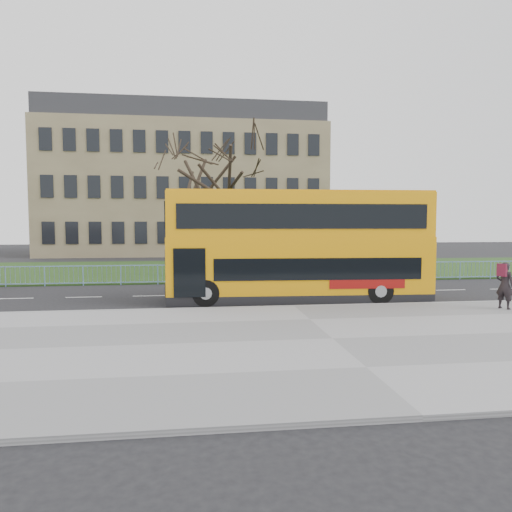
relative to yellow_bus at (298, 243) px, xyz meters
The scene contains 9 objects.
ground 2.62m from the yellow_bus, 147.00° to the right, with size 120.00×120.00×0.00m, color black.
pavement 7.57m from the yellow_bus, 94.76° to the right, with size 80.00×10.50×0.12m, color slate.
kerb 3.18m from the yellow_bus, 107.05° to the right, with size 80.00×0.20×0.14m, color gray.
grass_verge 14.15m from the yellow_bus, 92.44° to the left, with size 80.00×15.40×0.08m, color #1B3914.
guard_railing 6.55m from the yellow_bus, 95.46° to the left, with size 40.00×0.12×1.10m, color #759BD0, non-canonical shape.
bare_tree 10.65m from the yellow_bus, 110.50° to the left, with size 7.42×7.42×10.59m, color black, non-canonical shape.
civic_building 35.35m from the yellow_bus, 99.18° to the left, with size 30.00×15.00×14.00m, color #796A4C.
yellow_bus is the anchor object (origin of this frame).
pedestrian 8.22m from the yellow_bus, 26.13° to the right, with size 0.66×0.43×1.80m, color black.
Camera 1 is at (-3.77, -19.11, 3.36)m, focal length 32.00 mm.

